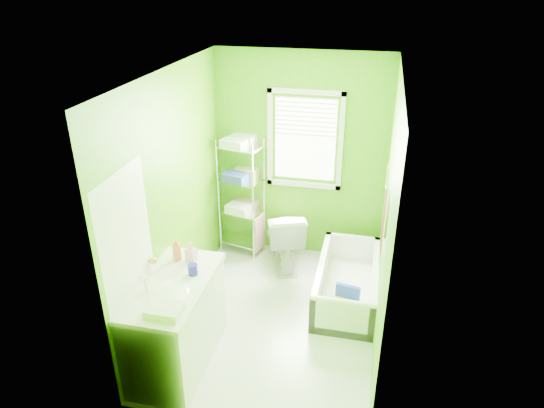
% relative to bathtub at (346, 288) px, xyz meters
% --- Properties ---
extents(ground, '(2.90, 2.90, 0.00)m').
position_rel_bathtub_xyz_m(ground, '(-0.72, -0.49, -0.15)').
color(ground, silver).
rests_on(ground, ground).
extents(room_envelope, '(2.14, 2.94, 2.62)m').
position_rel_bathtub_xyz_m(room_envelope, '(-0.72, -0.49, 1.40)').
color(room_envelope, '#4A9607').
rests_on(room_envelope, ground).
extents(window, '(0.92, 0.05, 1.22)m').
position_rel_bathtub_xyz_m(window, '(-0.67, 0.94, 1.47)').
color(window, white).
rests_on(window, ground).
extents(door, '(0.09, 0.80, 2.00)m').
position_rel_bathtub_xyz_m(door, '(-1.76, -1.48, 0.85)').
color(door, white).
rests_on(door, ground).
extents(right_wall_decor, '(0.04, 1.48, 1.17)m').
position_rel_bathtub_xyz_m(right_wall_decor, '(0.32, -0.50, 1.17)').
color(right_wall_decor, '#3C0711').
rests_on(right_wall_decor, ground).
extents(bathtub, '(0.66, 1.42, 0.46)m').
position_rel_bathtub_xyz_m(bathtub, '(0.00, 0.00, 0.00)').
color(bathtub, white).
rests_on(bathtub, ground).
extents(toilet, '(0.69, 0.89, 0.80)m').
position_rel_bathtub_xyz_m(toilet, '(-0.84, 0.55, 0.25)').
color(toilet, white).
rests_on(toilet, ground).
extents(vanity, '(0.61, 1.19, 1.12)m').
position_rel_bathtub_xyz_m(vanity, '(-1.48, -1.31, 0.33)').
color(vanity, white).
rests_on(vanity, ground).
extents(wire_shelf_unit, '(0.58, 0.47, 1.57)m').
position_rel_bathtub_xyz_m(wire_shelf_unit, '(-1.43, 0.79, 0.81)').
color(wire_shelf_unit, silver).
rests_on(wire_shelf_unit, ground).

